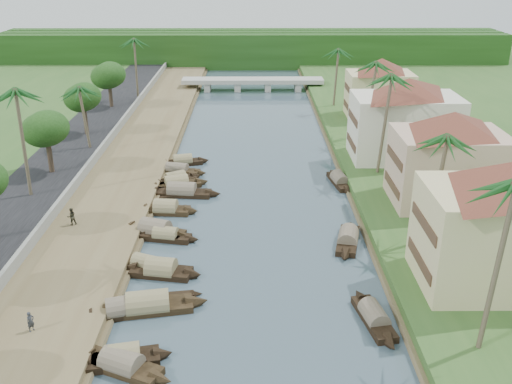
{
  "coord_description": "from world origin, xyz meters",
  "views": [
    {
      "loc": [
        -0.16,
        -41.03,
        25.46
      ],
      "look_at": [
        0.24,
        14.75,
        2.0
      ],
      "focal_mm": 40.0,
      "sensor_mm": 36.0,
      "label": 1
    }
  ],
  "objects_px": {
    "person_near": "(31,322)",
    "sampan_0": "(122,365)",
    "sampan_1": "(123,358)",
    "bridge": "(253,82)",
    "building_near": "(503,223)"
  },
  "relations": [
    {
      "from": "bridge",
      "to": "building_near",
      "type": "relative_size",
      "value": 1.89
    },
    {
      "from": "building_near",
      "to": "sampan_0",
      "type": "relative_size",
      "value": 1.9
    },
    {
      "from": "building_near",
      "to": "sampan_0",
      "type": "xyz_separation_m",
      "value": [
        -27.78,
        -8.82,
        -5.97
      ]
    },
    {
      "from": "person_near",
      "to": "sampan_1",
      "type": "bearing_deg",
      "value": -73.5
    },
    {
      "from": "sampan_1",
      "to": "building_near",
      "type": "bearing_deg",
      "value": 4.42
    },
    {
      "from": "bridge",
      "to": "person_near",
      "type": "height_order",
      "value": "bridge"
    },
    {
      "from": "building_near",
      "to": "sampan_1",
      "type": "xyz_separation_m",
      "value": [
        -27.85,
        -8.15,
        -5.97
      ]
    },
    {
      "from": "bridge",
      "to": "person_near",
      "type": "bearing_deg",
      "value": -101.2
    },
    {
      "from": "person_near",
      "to": "bridge",
      "type": "bearing_deg",
      "value": 25.59
    },
    {
      "from": "person_near",
      "to": "sampan_0",
      "type": "bearing_deg",
      "value": -78.02
    },
    {
      "from": "bridge",
      "to": "sampan_0",
      "type": "xyz_separation_m",
      "value": [
        -8.79,
        -82.82,
        -1.31
      ]
    },
    {
      "from": "sampan_0",
      "to": "sampan_1",
      "type": "height_order",
      "value": "sampan_0"
    },
    {
      "from": "bridge",
      "to": "sampan_1",
      "type": "bearing_deg",
      "value": -96.15
    },
    {
      "from": "sampan_0",
      "to": "sampan_1",
      "type": "bearing_deg",
      "value": 120.01
    },
    {
      "from": "bridge",
      "to": "building_near",
      "type": "distance_m",
      "value": 76.54
    }
  ]
}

